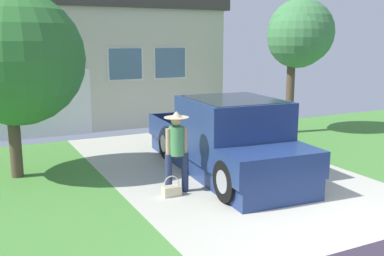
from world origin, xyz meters
TOP-DOWN VIEW (x-y plane):
  - pickup_truck at (-0.00, 3.94)m, footprint 2.27×5.38m
  - person_with_hat at (-1.56, 3.36)m, footprint 0.49×0.49m
  - handbag at (-1.75, 3.21)m, footprint 0.36×0.19m
  - house_with_garage at (-1.43, 12.97)m, footprint 9.77×6.54m
  - front_yard_tree at (4.36, 6.98)m, footprint 2.23×2.15m
  - neighbor_tree at (-4.12, 5.91)m, footprint 2.84×2.84m
  - wheeled_trash_bin at (3.56, 8.32)m, footprint 0.60×0.72m

SIDE VIEW (x-z plane):
  - handbag at x=-1.75m, z-range -0.09..0.32m
  - wheeled_trash_bin at x=3.56m, z-range 0.04..1.09m
  - pickup_truck at x=0.00m, z-range -0.08..1.65m
  - person_with_hat at x=-1.56m, z-range 0.13..1.76m
  - neighbor_tree at x=-4.12m, z-range 0.58..4.59m
  - house_with_garage at x=-1.43m, z-range 0.03..5.21m
  - front_yard_tree at x=4.36m, z-range 0.99..5.26m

